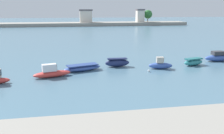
# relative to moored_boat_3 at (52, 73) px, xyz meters

# --- Properties ---
(moored_boat_3) EXTENTS (4.72, 2.50, 1.62)m
(moored_boat_3) POSITION_rel_moored_boat_3_xyz_m (0.00, 0.00, 0.00)
(moored_boat_3) COLOR #C63833
(moored_boat_3) RESTS_ON ground
(moored_boat_4) EXTENTS (5.40, 3.08, 0.83)m
(moored_boat_4) POSITION_rel_moored_boat_3_xyz_m (3.84, 2.42, -0.14)
(moored_boat_4) COLOR #3856A8
(moored_boat_4) RESTS_ON ground
(moored_boat_5) EXTENTS (3.48, 1.13, 1.21)m
(moored_boat_5) POSITION_rel_moored_boat_3_xyz_m (8.86, 3.81, 0.05)
(moored_boat_5) COLOR navy
(moored_boat_5) RESTS_ON ground
(moored_boat_6) EXTENTS (3.42, 1.62, 1.65)m
(moored_boat_6) POSITION_rel_moored_boat_3_xyz_m (14.53, 1.65, 0.01)
(moored_boat_6) COLOR #3856A8
(moored_boat_6) RESTS_ON ground
(moored_boat_7) EXTENTS (3.46, 1.99, 1.06)m
(moored_boat_7) POSITION_rel_moored_boat_3_xyz_m (20.02, 2.73, -0.03)
(moored_boat_7) COLOR teal
(moored_boat_7) RESTS_ON ground
(moored_boat_8) EXTENTS (4.57, 1.47, 1.59)m
(moored_boat_8) POSITION_rel_moored_boat_3_xyz_m (25.37, 4.75, 0.09)
(moored_boat_8) COLOR #3856A8
(moored_boat_8) RESTS_ON ground
(mooring_buoy_1) EXTENTS (0.29, 0.29, 0.29)m
(mooring_buoy_1) POSITION_rel_moored_boat_3_xyz_m (12.41, 0.27, -0.39)
(mooring_buoy_1) COLOR white
(mooring_buoy_1) RESTS_ON ground
(distant_shoreline) EXTENTS (133.63, 11.21, 7.85)m
(distant_shoreline) POSITION_rel_moored_boat_3_xyz_m (-6.32, 87.86, 0.85)
(distant_shoreline) COLOR gray
(distant_shoreline) RESTS_ON ground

